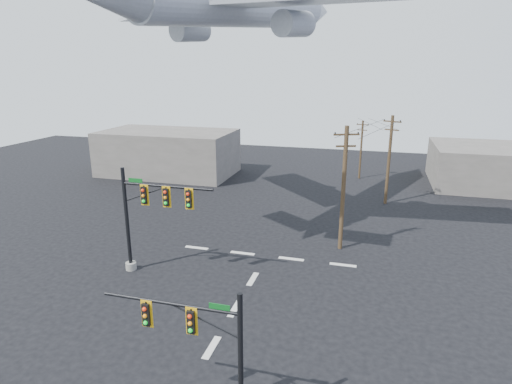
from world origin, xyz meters
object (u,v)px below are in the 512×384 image
(utility_pole_a, at_px, (343,187))
(airliner, at_px, (240,6))
(utility_pole_b, at_px, (389,159))
(signal_mast_far, at_px, (147,216))
(signal_mast_near, at_px, (210,354))
(utility_pole_c, at_px, (361,149))

(utility_pole_a, xyz_separation_m, airliner, (-9.66, 3.79, 14.07))
(utility_pole_b, distance_m, airliner, 21.98)
(signal_mast_far, xyz_separation_m, utility_pole_b, (16.71, 21.79, 0.67))
(signal_mast_near, distance_m, utility_pole_a, 20.21)
(utility_pole_c, distance_m, airliner, 27.51)
(signal_mast_near, xyz_separation_m, utility_pole_b, (7.41, 33.45, 1.65))
(signal_mast_near, xyz_separation_m, utility_pole_c, (4.14, 44.05, 0.67))
(signal_mast_far, bearing_deg, utility_pole_b, 52.52)
(signal_mast_near, relative_size, utility_pole_c, 0.81)
(signal_mast_far, distance_m, airliner, 19.44)
(utility_pole_c, bearing_deg, utility_pole_a, -81.93)
(signal_mast_far, relative_size, utility_pole_a, 0.76)
(utility_pole_a, bearing_deg, utility_pole_b, 54.34)
(utility_pole_a, bearing_deg, signal_mast_near, -120.74)
(signal_mast_far, distance_m, utility_pole_b, 27.46)
(utility_pole_c, bearing_deg, airliner, -107.13)
(signal_mast_far, bearing_deg, airliner, 74.56)
(utility_pole_c, xyz_separation_m, airliner, (-10.15, -20.48, 15.32))
(signal_mast_far, relative_size, utility_pole_b, 0.81)
(utility_pole_b, bearing_deg, utility_pole_a, -80.90)
(signal_mast_near, relative_size, utility_pole_a, 0.62)
(signal_mast_far, height_order, airliner, airliner)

